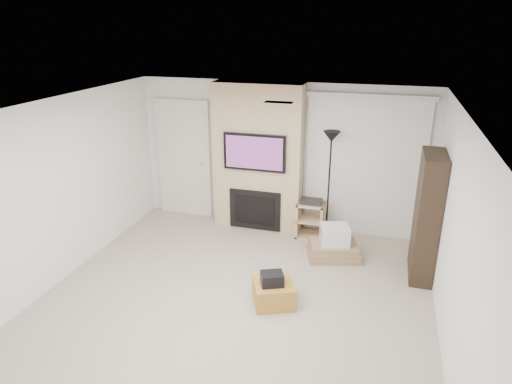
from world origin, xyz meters
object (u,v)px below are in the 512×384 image
(box_stack, at_px, (334,245))
(bookshelf, at_px, (427,217))
(floor_lamp, at_px, (331,155))
(av_stand, at_px, (310,217))
(ottoman, at_px, (274,293))

(box_stack, xyz_separation_m, bookshelf, (1.25, -0.17, 0.70))
(floor_lamp, relative_size, bookshelf, 1.01)
(av_stand, relative_size, box_stack, 0.73)
(box_stack, distance_m, bookshelf, 1.45)
(floor_lamp, bearing_deg, ottoman, -100.41)
(floor_lamp, height_order, av_stand, floor_lamp)
(floor_lamp, height_order, bookshelf, floor_lamp)
(bookshelf, bearing_deg, box_stack, 172.10)
(av_stand, relative_size, bookshelf, 0.37)
(av_stand, distance_m, box_stack, 0.79)
(av_stand, xyz_separation_m, box_stack, (0.47, -0.62, -0.15))
(ottoman, bearing_deg, floor_lamp, 79.59)
(ottoman, distance_m, bookshelf, 2.36)
(ottoman, xyz_separation_m, floor_lamp, (0.38, 2.08, 1.28))
(av_stand, height_order, bookshelf, bookshelf)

